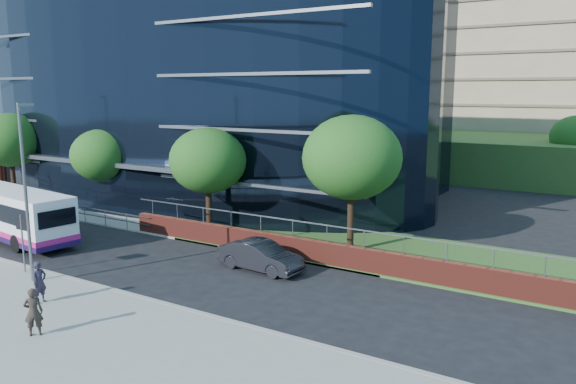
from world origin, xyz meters
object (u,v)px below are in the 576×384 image
Objects in this scene: brick_pavilion at (1,163)px; tree_far_a at (10,140)px; parked_car at (261,256)px; pedestrian_b at (33,312)px; street_sign at (22,231)px; streetlight_east at (26,188)px; tree_far_b at (102,155)px; tree_far_c at (208,161)px; pedestrian at (40,282)px; tree_far_d at (352,158)px; city_bus at (9,213)px.

tree_far_a reaches higher than brick_pavilion.
parked_car is (35.62, -8.56, -1.21)m from brick_pavilion.
pedestrian_b reaches higher than parked_car.
streetlight_east reaches higher than street_sign.
tree_far_b reaches higher than pedestrian_b.
tree_far_c reaches higher than pedestrian.
brick_pavilion is 10.48m from tree_far_a.
tree_far_a is at bearing -26.55° from brick_pavilion.
streetlight_east reaches higher than tree_far_d.
city_bus reaches higher than pedestrian.
brick_pavilion is 0.76× the size of city_bus.
tree_far_b is at bearing 78.46° from parked_car.
tree_far_d is (11.50, 11.59, 3.04)m from street_sign.
tree_far_c reaches higher than street_sign.
street_sign is 1.61× the size of pedestrian_b.
tree_far_c is 11.22m from streetlight_east.
street_sign is at bearing 129.39° from parked_car.
tree_far_a is at bearing 153.36° from city_bus.
tree_far_b is 0.54× the size of city_bus.
brick_pavilion is 4.99× the size of pedestrian.
street_sign is 20.63m from tree_far_a.
brick_pavilion is at bearing 56.88° from pedestrian.
tree_far_d reaches higher than tree_far_c.
parked_car is (6.62, -4.06, -3.81)m from tree_far_c.
brick_pavilion is 32.19m from streetlight_east.
tree_far_a is at bearing -79.28° from pedestrian_b.
pedestrian_b is at bearing -106.78° from tree_far_d.
brick_pavilion reaches higher than pedestrian.
tree_far_b is 8.02m from city_bus.
streetlight_east reaches higher than parked_car.
brick_pavilion is at bearing 150.76° from streetlight_east.
tree_far_b reaches higher than city_bus.
tree_far_b reaches higher than street_sign.
tree_far_c reaches higher than city_bus.
brick_pavilion is at bearing 80.30° from parked_car.
parked_car is 10.85m from pedestrian_b.
pedestrian is at bearing -28.61° from streetlight_east.
street_sign is at bearing -79.14° from pedestrian_b.
street_sign is at bearing -29.65° from brick_pavilion.
city_bus is (-9.29, -7.05, -2.95)m from tree_far_c.
tree_far_d is 16.03m from pedestrian.
tree_far_a is (-17.50, 10.59, 2.71)m from street_sign.
streetlight_east reaches higher than tree_far_a.
tree_far_b is 0.93× the size of tree_far_c.
tree_far_b is (-7.50, 11.09, 2.06)m from street_sign.
tree_far_c is 13.22m from pedestrian.
tree_far_c is at bearing 0.00° from tree_far_a.
tree_far_d is at bearing -21.36° from parked_car.
tree_far_b is at bearing 127.63° from streetlight_east.
tree_far_d is at bearing -5.26° from brick_pavilion.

